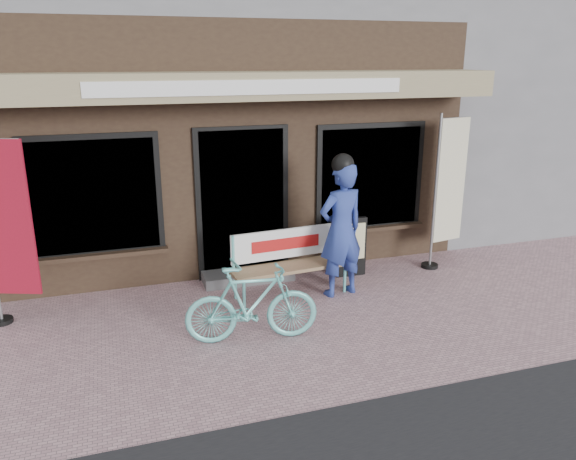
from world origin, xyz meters
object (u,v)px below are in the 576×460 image
object	(u,v)px
person	(341,227)
bicycle	(252,304)
bench	(288,257)
nobori_cream	(448,189)
nobori_red	(7,229)
menu_stand	(351,246)

from	to	relation	value
person	bicycle	bearing A→B (deg)	-160.21
bench	nobori_cream	bearing A→B (deg)	1.73
nobori_red	menu_stand	world-z (taller)	nobori_red
nobori_cream	menu_stand	bearing A→B (deg)	169.13
person	nobori_cream	xyz separation A→B (m)	(1.95, 0.54, 0.26)
person	nobori_red	world-z (taller)	nobori_red
bench	nobori_cream	size ratio (longest dim) A/B	0.71
bicycle	nobori_cream	size ratio (longest dim) A/B	0.64
bench	menu_stand	distance (m)	1.13
nobori_cream	person	bearing A→B (deg)	-174.42
menu_stand	nobori_red	bearing A→B (deg)	-176.33
bicycle	nobori_cream	xyz separation A→B (m)	(3.42, 1.46, 0.76)
nobori_red	nobori_cream	distance (m)	6.01
bench	person	distance (m)	0.82
nobori_cream	menu_stand	world-z (taller)	nobori_cream
nobori_red	menu_stand	xyz separation A→B (m)	(4.47, 0.20, -0.74)
nobori_red	menu_stand	bearing A→B (deg)	22.95
bench	nobori_red	bearing A→B (deg)	172.93
bench	nobori_cream	xyz separation A→B (m)	(2.61, 0.30, 0.69)
person	nobori_cream	distance (m)	2.04
nobori_cream	menu_stand	size ratio (longest dim) A/B	2.64
bench	menu_stand	world-z (taller)	same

